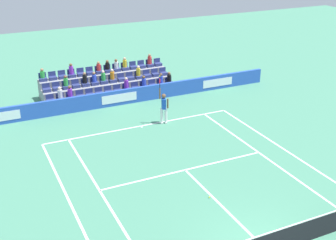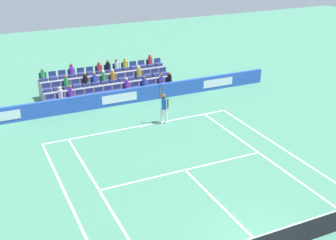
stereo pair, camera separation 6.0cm
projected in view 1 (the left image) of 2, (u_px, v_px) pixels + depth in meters
line_baseline at (141, 126)px, 25.22m from camera, size 10.97×0.10×0.01m
line_service at (185, 170)px, 20.67m from camera, size 8.23×0.10×0.01m
line_centre_service at (222, 206)px, 18.01m from camera, size 0.10×6.40×0.01m
line_singles_sideline_left at (103, 196)px, 18.68m from camera, size 0.10×11.89×0.01m
line_singles_sideline_right at (264, 156)px, 21.90m from camera, size 0.10×11.89×0.01m
line_doubles_sideline_left at (70, 204)px, 18.14m from camera, size 0.10×11.89×0.01m
line_doubles_sideline_right at (286, 151)px, 22.43m from camera, size 0.10×11.89×0.01m
line_centre_mark at (141, 127)px, 25.14m from camera, size 0.10×0.20×0.01m
sponsor_barrier at (119, 98)px, 28.05m from camera, size 21.46×0.22×0.97m
tennis_player at (164, 107)px, 25.21m from camera, size 0.51×0.42×2.85m
stadium_stand at (107, 86)px, 29.94m from camera, size 8.68×2.85×2.18m
loose_tennis_ball at (209, 197)px, 18.52m from camera, size 0.07×0.07×0.07m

